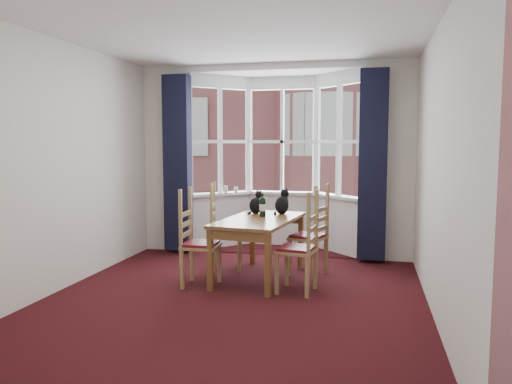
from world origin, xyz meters
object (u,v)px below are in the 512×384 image
(cat_right, at_px, (282,204))
(candle_short, at_px, (236,190))
(chair_right_far, at_px, (315,238))
(cat_left, at_px, (256,204))
(chair_left_near, at_px, (193,245))
(candle_tall, at_px, (226,189))
(chair_right_near, at_px, (305,251))
(wine_bottle, at_px, (263,206))
(chair_left_far, at_px, (220,234))
(dining_table, at_px, (259,225))

(cat_right, bearing_deg, candle_short, 127.64)
(chair_right_far, distance_m, cat_left, 0.88)
(chair_left_near, height_order, candle_tall, candle_tall)
(chair_right_near, bearing_deg, chair_right_far, 87.79)
(chair_left_near, relative_size, wine_bottle, 2.98)
(chair_right_near, distance_m, candle_short, 2.62)
(chair_left_far, xyz_separation_m, chair_right_near, (1.22, -0.80, 0.00))
(chair_right_far, xyz_separation_m, wine_bottle, (-0.63, -0.16, 0.40))
(cat_left, relative_size, candle_short, 3.37)
(dining_table, bearing_deg, cat_right, 67.28)
(dining_table, height_order, candle_tall, candle_tall)
(cat_left, xyz_separation_m, candle_short, (-0.62, 1.29, 0.06))
(chair_right_far, distance_m, cat_right, 0.62)
(chair_right_far, height_order, cat_right, cat_right)
(wine_bottle, bearing_deg, candle_tall, 120.95)
(dining_table, distance_m, chair_right_far, 0.73)
(chair_left_near, xyz_separation_m, chair_right_far, (1.33, 0.76, 0.00))
(chair_left_near, relative_size, chair_right_far, 1.00)
(cat_right, bearing_deg, wine_bottle, -119.63)
(chair_right_near, bearing_deg, cat_right, 113.79)
(dining_table, xyz_separation_m, wine_bottle, (0.01, 0.14, 0.22))
(chair_left_far, relative_size, wine_bottle, 2.98)
(chair_left_far, relative_size, chair_right_far, 1.00)
(chair_left_near, height_order, chair_left_far, same)
(cat_left, bearing_deg, chair_left_far, -168.59)
(dining_table, relative_size, chair_right_far, 1.68)
(cat_right, distance_m, wine_bottle, 0.38)
(chair_left_far, height_order, candle_tall, candle_tall)
(chair_left_far, bearing_deg, wine_bottle, -16.86)
(dining_table, xyz_separation_m, chair_right_far, (0.64, 0.30, -0.18))
(chair_right_near, distance_m, candle_tall, 2.68)
(cat_left, distance_m, candle_tall, 1.48)
(candle_tall, bearing_deg, chair_right_near, -54.60)
(chair_right_near, relative_size, chair_right_far, 1.00)
(chair_right_near, relative_size, cat_right, 2.70)
(dining_table, height_order, chair_right_far, chair_right_far)
(chair_left_far, xyz_separation_m, chair_right_far, (1.25, -0.03, 0.00))
(cat_right, relative_size, candle_tall, 3.08)
(chair_left_far, relative_size, cat_right, 2.70)
(candle_tall, bearing_deg, wine_bottle, -59.05)
(chair_right_near, distance_m, chair_right_far, 0.77)
(chair_right_far, relative_size, cat_left, 2.92)
(wine_bottle, relative_size, candle_short, 3.30)
(cat_right, bearing_deg, cat_left, -171.17)
(chair_right_far, bearing_deg, candle_short, 134.73)
(candle_tall, bearing_deg, chair_left_near, -83.87)
(chair_right_near, xyz_separation_m, candle_tall, (-1.53, 2.15, 0.45))
(chair_left_near, relative_size, candle_short, 9.85)
(chair_left_near, height_order, chair_right_near, same)
(cat_right, bearing_deg, chair_right_far, -21.56)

